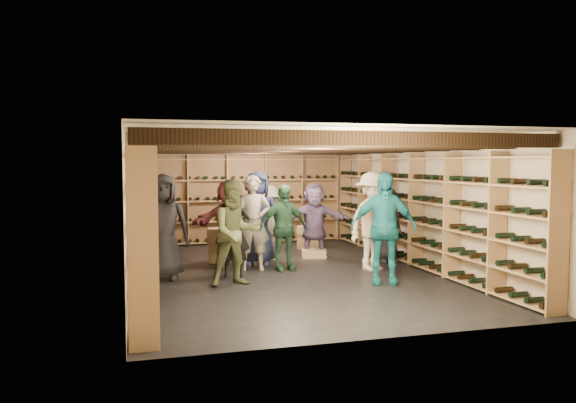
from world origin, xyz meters
The scene contains 22 objects.
ground centered at (0.00, 0.00, 0.00)m, with size 8.00×8.00×0.00m, color black.
walls centered at (0.00, 0.00, 1.20)m, with size 5.52×8.02×2.40m.
ceiling centered at (0.00, 0.00, 2.40)m, with size 5.50×8.00×0.01m, color beige.
ceiling_joists centered at (0.00, 0.00, 2.26)m, with size 5.40×7.12×0.18m.
wine_rack_left centered at (-2.57, 0.00, 1.08)m, with size 0.32×7.50×2.15m.
wine_rack_right centered at (2.57, 0.00, 1.08)m, with size 0.32×7.50×2.15m.
wine_rack_back centered at (0.00, 3.83, 1.07)m, with size 4.70×0.30×2.15m.
crate_stack_left centered at (-1.00, 1.30, 0.34)m, with size 0.57×0.44×0.68m.
crate_stack_right centered at (1.22, 2.56, 0.26)m, with size 0.59×0.49×0.51m.
crate_loose centered at (0.94, 1.30, 0.09)m, with size 0.50×0.33×0.17m, color tan.
person_0 centered at (-2.18, -0.06, 0.90)m, with size 0.88×0.57×1.79m, color black.
person_1 centered at (-0.98, -0.14, 0.75)m, with size 0.55×0.36×1.51m, color black.
person_2 centered at (-1.09, -0.84, 0.85)m, with size 0.83×0.65×1.71m, color #4A522F.
person_3 centered at (1.59, -0.25, 0.91)m, with size 1.17×0.67×1.81m, color beige.
person_4 centered at (1.27, -1.34, 0.91)m, with size 1.07×0.45×1.83m, color teal.
person_5 centered at (-0.93, 0.77, 0.83)m, with size 1.54×0.49×1.66m, color brown.
person_6 centered at (-0.35, 0.85, 0.91)m, with size 0.89×0.58×1.81m, color #1C2340.
person_7 centered at (-0.55, 0.34, 0.87)m, with size 0.64×0.42×1.75m, color gray.
person_9 centered at (-0.03, 1.30, 0.75)m, with size 0.97×0.56×1.50m, color #A19D93.
person_10 centered at (-0.02, 0.19, 0.79)m, with size 0.92×0.38×1.58m, color #295539.
person_11 centered at (0.95, 1.30, 0.78)m, with size 1.45×0.46×1.57m, color slate.
person_12 centered at (2.18, 0.48, 0.75)m, with size 0.73×0.47×1.49m, color #313136.
Camera 1 is at (-2.65, -9.68, 1.98)m, focal length 35.00 mm.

